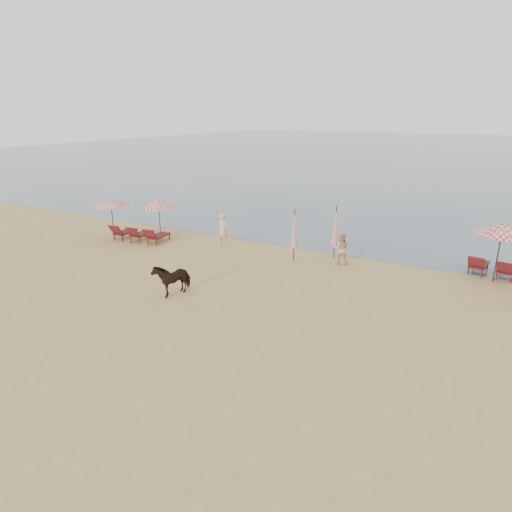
{
  "coord_description": "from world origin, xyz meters",
  "views": [
    {
      "loc": [
        8.13,
        -9.95,
        6.83
      ],
      "look_at": [
        0.0,
        5.0,
        1.1
      ],
      "focal_mm": 30.0,
      "sensor_mm": 36.0,
      "label": 1
    }
  ],
  "objects": [
    {
      "name": "beachgoer_left",
      "position": [
        -3.94,
        8.53,
        0.9
      ],
      "size": [
        0.67,
        0.46,
        1.8
      ],
      "primitive_type": "imported",
      "rotation": [
        0.0,
        0.0,
        3.19
      ],
      "color": "#DDB28A",
      "rests_on": "ground"
    },
    {
      "name": "sea",
      "position": [
        0.0,
        80.0,
        0.0
      ],
      "size": [
        160.0,
        140.0,
        0.06
      ],
      "primitive_type": "cube",
      "color": "#51606B",
      "rests_on": "ground"
    },
    {
      "name": "beachgoer_right_a",
      "position": [
        2.51,
        8.78,
        0.76
      ],
      "size": [
        0.86,
        0.75,
        1.52
      ],
      "primitive_type": "imported",
      "rotation": [
        0.0,
        0.0,
        3.4
      ],
      "color": "tan",
      "rests_on": "ground"
    },
    {
      "name": "cow",
      "position": [
        -2.26,
        2.23,
        0.64
      ],
      "size": [
        1.05,
        1.64,
        1.28
      ],
      "primitive_type": "imported",
      "rotation": [
        0.0,
        0.0,
        -0.26
      ],
      "color": "black",
      "rests_on": "ground"
    },
    {
      "name": "umbrella_open_left_a",
      "position": [
        -10.25,
        6.86,
        2.06
      ],
      "size": [
        2.01,
        2.01,
        2.29
      ],
      "rotation": [
        0.0,
        0.0,
        0.26
      ],
      "color": "black",
      "rests_on": "ground"
    },
    {
      "name": "umbrella_open_left_b",
      "position": [
        -8.12,
        8.37,
        1.93
      ],
      "size": [
        1.75,
        1.78,
        2.23
      ],
      "rotation": [
        0.0,
        0.0,
        0.09
      ],
      "color": "black",
      "rests_on": "ground"
    },
    {
      "name": "umbrella_open_right",
      "position": [
        8.93,
        9.72,
        2.29
      ],
      "size": [
        2.08,
        2.08,
        2.54
      ],
      "rotation": [
        0.0,
        0.0,
        -0.25
      ],
      "color": "black",
      "rests_on": "ground"
    },
    {
      "name": "umbrella_closed_left",
      "position": [
        1.93,
        9.52,
        1.62
      ],
      "size": [
        0.32,
        0.32,
        2.63
      ],
      "rotation": [
        0.0,
        0.0,
        -0.2
      ],
      "color": "black",
      "rests_on": "ground"
    },
    {
      "name": "lounger_cluster_left",
      "position": [
        -8.53,
        7.07,
        0.44
      ],
      "size": [
        3.09,
        2.04,
        0.64
      ],
      "rotation": [
        0.0,
        0.0,
        0.12
      ],
      "color": "#5B151C",
      "rests_on": "ground"
    },
    {
      "name": "umbrella_closed_right",
      "position": [
        0.33,
        8.23,
        1.57
      ],
      "size": [
        0.31,
        0.31,
        2.55
      ],
      "rotation": [
        0.0,
        0.0,
        -0.42
      ],
      "color": "black",
      "rests_on": "ground"
    },
    {
      "name": "ground",
      "position": [
        0.0,
        0.0,
        0.0
      ],
      "size": [
        120.0,
        120.0,
        0.0
      ],
      "primitive_type": "plane",
      "color": "tan",
      "rests_on": "ground"
    },
    {
      "name": "lounger_cluster_right",
      "position": [
        8.82,
        10.36,
        0.44
      ],
      "size": [
        2.02,
        1.96,
        0.64
      ],
      "rotation": [
        0.0,
        0.0,
        -0.15
      ],
      "color": "#5B151C",
      "rests_on": "ground"
    }
  ]
}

